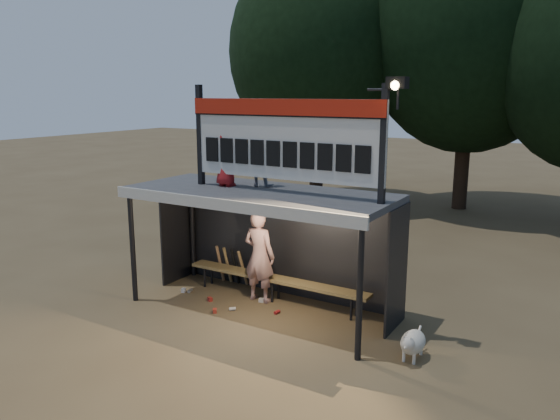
% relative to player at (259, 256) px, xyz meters
% --- Properties ---
extents(ground, '(80.00, 80.00, 0.00)m').
position_rel_player_xyz_m(ground, '(0.26, -0.38, -0.93)').
color(ground, brown).
rests_on(ground, ground).
extents(player, '(0.69, 0.46, 1.86)m').
position_rel_player_xyz_m(player, '(0.00, 0.00, 0.00)').
color(player, silver).
rests_on(player, ground).
extents(child_a, '(0.55, 0.44, 1.09)m').
position_rel_player_xyz_m(child_a, '(0.02, 0.04, 1.94)').
color(child_a, gray).
rests_on(child_a, dugout_shelter).
extents(child_b, '(0.56, 0.42, 1.04)m').
position_rel_player_xyz_m(child_b, '(-0.55, -0.30, 1.91)').
color(child_b, maroon).
rests_on(child_b, dugout_shelter).
extents(dugout_shelter, '(5.10, 2.08, 2.32)m').
position_rel_player_xyz_m(dugout_shelter, '(0.26, -0.14, 0.92)').
color(dugout_shelter, '#3D3D3F').
rests_on(dugout_shelter, ground).
extents(scoreboard_assembly, '(4.10, 0.27, 1.99)m').
position_rel_player_xyz_m(scoreboard_assembly, '(0.82, -0.39, 2.40)').
color(scoreboard_assembly, black).
rests_on(scoreboard_assembly, dugout_shelter).
extents(bench, '(4.00, 0.35, 0.48)m').
position_rel_player_xyz_m(bench, '(0.26, 0.17, -0.49)').
color(bench, olive).
rests_on(bench, ground).
extents(tree_left, '(6.46, 6.46, 9.27)m').
position_rel_player_xyz_m(tree_left, '(-3.74, 9.62, 4.59)').
color(tree_left, black).
rests_on(tree_left, ground).
extents(tree_mid, '(7.22, 7.22, 10.36)m').
position_rel_player_xyz_m(tree_mid, '(1.26, 11.12, 5.24)').
color(tree_mid, '#322116').
rests_on(tree_mid, ground).
extents(dog, '(0.36, 0.81, 0.49)m').
position_rel_player_xyz_m(dog, '(3.38, -0.83, -0.65)').
color(dog, beige).
rests_on(dog, ground).
extents(bats, '(0.68, 0.35, 0.84)m').
position_rel_player_xyz_m(bats, '(-1.01, 0.44, -0.50)').
color(bats, '#9A6E48').
rests_on(bats, ground).
extents(litter, '(2.35, 1.01, 0.08)m').
position_rel_player_xyz_m(litter, '(-0.54, -0.51, -0.89)').
color(litter, red).
rests_on(litter, ground).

